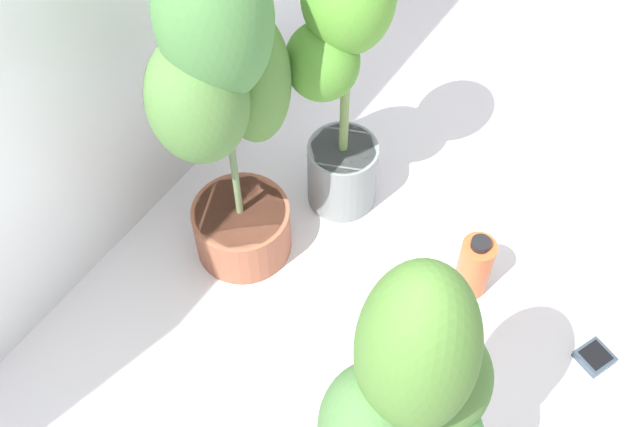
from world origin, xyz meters
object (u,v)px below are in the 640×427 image
(potted_plant_front_left, at_px, (408,411))
(potted_plant_back_center, at_px, (223,99))
(potted_plant_back_right, at_px, (341,70))
(nutrient_bottle, at_px, (474,266))
(hygrometer_box, at_px, (595,357))

(potted_plant_front_left, xyz_separation_m, potted_plant_back_center, (0.38, 0.70, 0.06))
(potted_plant_back_right, xyz_separation_m, potted_plant_back_center, (-0.29, 0.13, 0.07))
(potted_plant_back_center, xyz_separation_m, nutrient_bottle, (0.23, -0.59, -0.49))
(nutrient_bottle, bearing_deg, hygrometer_box, -93.08)
(potted_plant_back_right, bearing_deg, potted_plant_back_center, 155.14)
(potted_plant_back_right, height_order, potted_plant_back_center, potted_plant_back_center)
(potted_plant_front_left, distance_m, hygrometer_box, 0.83)
(potted_plant_back_right, distance_m, hygrometer_box, 0.97)
(potted_plant_back_center, relative_size, hygrometer_box, 9.73)
(hygrometer_box, distance_m, nutrient_bottle, 0.38)
(potted_plant_front_left, bearing_deg, potted_plant_back_right, 40.38)
(potted_plant_back_right, distance_m, nutrient_bottle, 0.62)
(hygrometer_box, bearing_deg, potted_plant_back_right, 18.00)
(potted_plant_front_left, bearing_deg, nutrient_bottle, 10.07)
(potted_plant_back_right, relative_size, potted_plant_back_center, 0.87)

